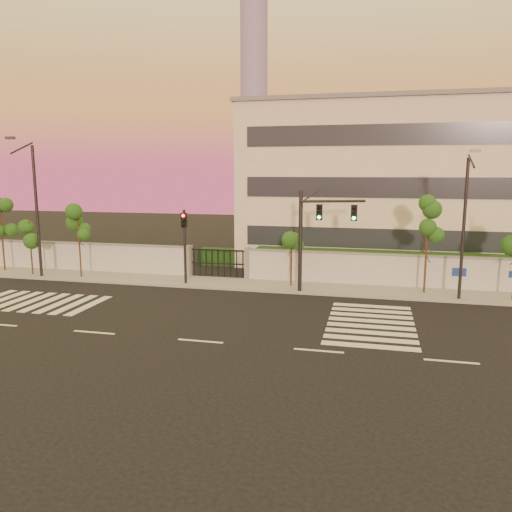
# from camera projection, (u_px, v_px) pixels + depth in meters

# --- Properties ---
(ground) EXTENTS (120.00, 120.00, 0.00)m
(ground) POSITION_uv_depth(u_px,v_px,m) (200.00, 341.00, 21.08)
(ground) COLOR black
(ground) RESTS_ON ground
(sidewalk) EXTENTS (60.00, 3.00, 0.15)m
(sidewalk) POSITION_uv_depth(u_px,v_px,m) (257.00, 285.00, 31.14)
(sidewalk) COLOR gray
(sidewalk) RESTS_ON ground
(perimeter_wall) EXTENTS (60.00, 0.36, 2.20)m
(perimeter_wall) POSITION_uv_depth(u_px,v_px,m) (264.00, 265.00, 32.39)
(perimeter_wall) COLOR #AAACB1
(perimeter_wall) RESTS_ON ground
(hedge_row) EXTENTS (41.00, 4.25, 1.80)m
(hedge_row) POSITION_uv_depth(u_px,v_px,m) (287.00, 262.00, 34.82)
(hedge_row) COLOR black
(hedge_row) RESTS_ON ground
(institutional_building) EXTENTS (24.40, 12.40, 12.25)m
(institutional_building) POSITION_uv_depth(u_px,v_px,m) (402.00, 183.00, 39.10)
(institutional_building) COLOR beige
(institutional_building) RESTS_ON ground
(distant_skyscraper) EXTENTS (16.00, 16.00, 118.00)m
(distant_skyscraper) POSITION_uv_depth(u_px,v_px,m) (254.00, 77.00, 294.01)
(distant_skyscraper) COLOR slate
(distant_skyscraper) RESTS_ON ground
(road_markings) EXTENTS (57.00, 7.62, 0.02)m
(road_markings) POSITION_uv_depth(u_px,v_px,m) (196.00, 314.00, 25.04)
(road_markings) COLOR silver
(road_markings) RESTS_ON ground
(street_tree_a) EXTENTS (1.51, 1.20, 5.27)m
(street_tree_a) POSITION_uv_depth(u_px,v_px,m) (1.00, 218.00, 34.85)
(street_tree_a) COLOR #382314
(street_tree_a) RESTS_ON ground
(street_tree_b) EXTENTS (1.38, 1.10, 3.81)m
(street_tree_b) POSITION_uv_depth(u_px,v_px,m) (30.00, 235.00, 33.68)
(street_tree_b) COLOR #382314
(street_tree_b) RESTS_ON ground
(street_tree_c) EXTENTS (1.40, 1.12, 4.77)m
(street_tree_c) POSITION_uv_depth(u_px,v_px,m) (79.00, 227.00, 32.71)
(street_tree_c) COLOR #382314
(street_tree_c) RESTS_ON ground
(street_tree_d) EXTENTS (1.32, 1.05, 3.68)m
(street_tree_d) POSITION_uv_depth(u_px,v_px,m) (292.00, 244.00, 30.27)
(street_tree_d) COLOR #382314
(street_tree_d) RESTS_ON ground
(street_tree_e) EXTENTS (1.58, 1.26, 5.62)m
(street_tree_e) POSITION_uv_depth(u_px,v_px,m) (428.00, 224.00, 28.27)
(street_tree_e) COLOR #382314
(street_tree_e) RESTS_ON ground
(traffic_signal_main) EXTENTS (3.72, 1.36, 6.01)m
(traffic_signal_main) POSITION_uv_depth(u_px,v_px,m) (314.00, 229.00, 28.57)
(traffic_signal_main) COLOR black
(traffic_signal_main) RESTS_ON ground
(traffic_signal_secondary) EXTENTS (0.37, 0.35, 4.76)m
(traffic_signal_secondary) POSITION_uv_depth(u_px,v_px,m) (185.00, 238.00, 30.87)
(traffic_signal_secondary) COLOR black
(traffic_signal_secondary) RESTS_ON ground
(streetlight_west) EXTENTS (0.55, 2.21, 9.16)m
(streetlight_west) POSITION_uv_depth(u_px,v_px,m) (35.00, 204.00, 32.54)
(streetlight_west) COLOR black
(streetlight_west) RESTS_ON ground
(streetlight_east) EXTENTS (0.49, 1.96, 8.17)m
(streetlight_east) POSITION_uv_depth(u_px,v_px,m) (465.00, 222.00, 26.67)
(streetlight_east) COLOR black
(streetlight_east) RESTS_ON ground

